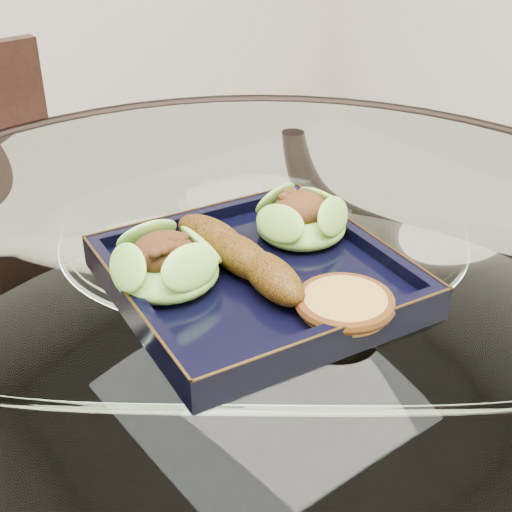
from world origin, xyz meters
TOP-DOWN VIEW (x-y plane):
  - dining_table at (-0.00, -0.00)m, footprint 1.13×1.13m
  - navy_plate at (-0.05, -0.05)m, footprint 0.31×0.31m
  - lettuce_wrap_left at (-0.13, -0.01)m, footprint 0.14×0.14m
  - lettuce_wrap_right at (0.04, -0.02)m, footprint 0.11×0.11m
  - roasted_plantain at (-0.06, -0.03)m, footprint 0.04×0.19m
  - crumb_patty at (-0.02, -0.15)m, footprint 0.09×0.09m

SIDE VIEW (x-z plane):
  - dining_table at x=0.00m, z-range 0.21..0.98m
  - navy_plate at x=-0.05m, z-range 0.76..0.78m
  - crumb_patty at x=-0.02m, z-range 0.78..0.80m
  - lettuce_wrap_right at x=0.04m, z-range 0.78..0.82m
  - roasted_plantain at x=-0.06m, z-range 0.78..0.82m
  - lettuce_wrap_left at x=-0.13m, z-range 0.78..0.82m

